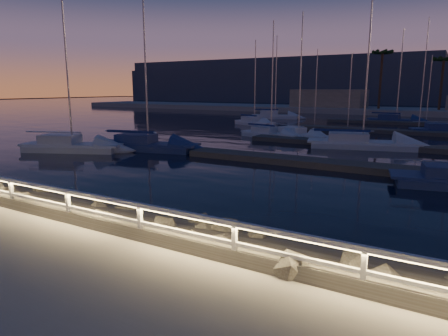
{
  "coord_description": "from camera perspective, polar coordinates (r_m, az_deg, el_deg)",
  "views": [
    {
      "loc": [
        5.38,
        -7.93,
        4.17
      ],
      "look_at": [
        -1.65,
        4.0,
        1.39
      ],
      "focal_mm": 32.0,
      "sensor_mm": 36.0,
      "label": 1
    }
  ],
  "objects": [
    {
      "name": "harbor_water",
      "position": [
        39.85,
        22.52,
        3.07
      ],
      "size": [
        400.0,
        440.0,
        0.6
      ],
      "color": "black",
      "rests_on": "ground"
    },
    {
      "name": "sailboat_b",
      "position": [
        31.82,
        -11.11,
        3.33
      ],
      "size": [
        8.29,
        4.07,
        13.62
      ],
      "rotation": [
        0.0,
        0.0,
        0.23
      ],
      "color": "navy",
      "rests_on": "ground"
    },
    {
      "name": "floating_docks",
      "position": [
        41.04,
        22.84,
        4.06
      ],
      "size": [
        22.0,
        36.0,
        0.4
      ],
      "color": "#5B544B",
      "rests_on": "ground"
    },
    {
      "name": "sailboat_a",
      "position": [
        32.82,
        -21.14,
        3.04
      ],
      "size": [
        7.89,
        5.02,
        13.17
      ],
      "rotation": [
        0.0,
        0.0,
        0.41
      ],
      "color": "silver",
      "rests_on": "ground"
    },
    {
      "name": "sailboat_m",
      "position": [
        64.49,
        7.13,
        7.42
      ],
      "size": [
        7.77,
        4.3,
        12.84
      ],
      "rotation": [
        0.0,
        0.0,
        0.31
      ],
      "color": "silver",
      "rests_on": "ground"
    },
    {
      "name": "distant_hills",
      "position": [
        144.26,
        19.89,
        10.9
      ],
      "size": [
        230.0,
        37.5,
        18.0
      ],
      "color": "#343D50",
      "rests_on": "ground"
    },
    {
      "name": "sailboat_j",
      "position": [
        39.58,
        6.53,
        4.92
      ],
      "size": [
        6.72,
        3.41,
        11.04
      ],
      "rotation": [
        0.0,
        0.0,
        -0.25
      ],
      "color": "silver",
      "rests_on": "ground"
    },
    {
      "name": "palm_center",
      "position": [
        81.13,
        28.9,
        13.23
      ],
      "size": [
        3.0,
        3.0,
        9.7
      ],
      "color": "brown",
      "rests_on": "ground"
    },
    {
      "name": "palm_left",
      "position": [
        81.26,
        21.7,
        14.78
      ],
      "size": [
        3.0,
        3.0,
        11.2
      ],
      "color": "brown",
      "rests_on": "ground"
    },
    {
      "name": "far_shore",
      "position": [
        82.25,
        26.88,
        7.43
      ],
      "size": [
        160.0,
        14.0,
        5.2
      ],
      "color": "gray",
      "rests_on": "ground"
    },
    {
      "name": "guard_rail",
      "position": [
        10.2,
        -3.8,
        -8.12
      ],
      "size": [
        44.11,
        0.12,
        1.06
      ],
      "color": "white",
      "rests_on": "ground"
    },
    {
      "name": "sailboat_n",
      "position": [
        61.05,
        23.19,
        6.35
      ],
      "size": [
        7.58,
        2.7,
        12.69
      ],
      "rotation": [
        0.0,
        0.0,
        -0.06
      ],
      "color": "navy",
      "rests_on": "ground"
    },
    {
      "name": "ground",
      "position": [
        10.45,
        -3.42,
        -12.19
      ],
      "size": [
        400.0,
        400.0,
        0.0
      ],
      "primitive_type": "plane",
      "color": "gray",
      "rests_on": "ground"
    },
    {
      "name": "sailboat_i",
      "position": [
        52.8,
        4.25,
        6.57
      ],
      "size": [
        6.5,
        4.1,
        10.84
      ],
      "rotation": [
        0.0,
        0.0,
        -0.4
      ],
      "color": "silver",
      "rests_on": "ground"
    },
    {
      "name": "sailboat_g",
      "position": [
        34.11,
        18.77,
        3.46
      ],
      "size": [
        8.92,
        4.61,
        14.58
      ],
      "rotation": [
        0.0,
        0.0,
        0.26
      ],
      "color": "silver",
      "rests_on": "ground"
    },
    {
      "name": "sailboat_f",
      "position": [
        39.04,
        10.39,
        4.74
      ],
      "size": [
        7.02,
        4.41,
        11.65
      ],
      "rotation": [
        0.0,
        0.0,
        -0.4
      ],
      "color": "silver",
      "rests_on": "ground"
    }
  ]
}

